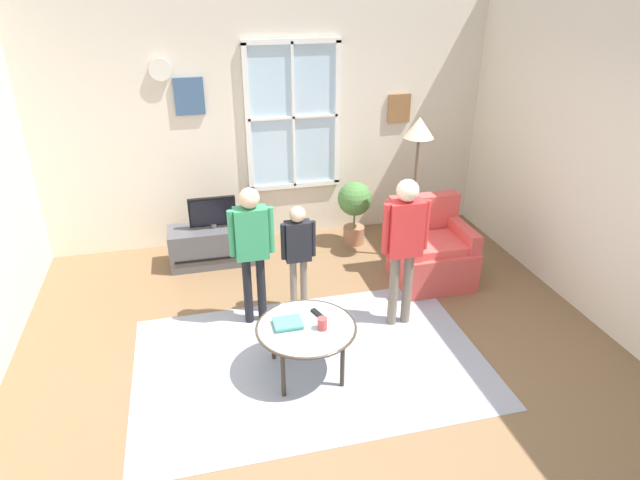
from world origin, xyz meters
TOP-DOWN VIEW (x-y plane):
  - ground_plane at (0.00, 0.00)m, footprint 5.82×5.92m
  - back_wall at (0.01, 2.72)m, footprint 5.22×0.17m
  - side_wall_right at (2.67, 0.00)m, footprint 0.12×5.32m
  - area_rug at (-0.12, 0.09)m, footprint 2.93×1.93m
  - tv_stand at (-0.76, 2.09)m, footprint 1.02×0.43m
  - television at (-0.76, 2.09)m, footprint 0.51×0.08m
  - armchair at (1.44, 1.16)m, footprint 0.76×0.74m
  - coffee_table at (-0.18, -0.03)m, footprint 0.81×0.81m
  - book_stack at (-0.32, 0.02)m, footprint 0.22×0.18m
  - cup at (-0.06, -0.09)m, footprint 0.08×0.08m
  - remote_near_books at (-0.06, 0.12)m, footprint 0.08×0.15m
  - person_black_shirt at (-0.05, 0.90)m, footprint 0.33×0.15m
  - person_green_shirt at (-0.49, 0.81)m, footprint 0.40×0.18m
  - person_red_shirt at (0.82, 0.46)m, footprint 0.43×0.20m
  - potted_plant_by_window at (0.91, 2.20)m, footprint 0.41×0.41m
  - floor_lamp at (1.44, 1.71)m, footprint 0.32×0.32m

SIDE VIEW (x-z plane):
  - ground_plane at x=0.00m, z-range -0.02..0.00m
  - area_rug at x=-0.12m, z-range 0.00..0.01m
  - tv_stand at x=-0.76m, z-range 0.00..0.44m
  - armchair at x=1.44m, z-range -0.11..0.76m
  - coffee_table at x=-0.18m, z-range 0.20..0.65m
  - remote_near_books at x=-0.06m, z-range 0.45..0.47m
  - book_stack at x=-0.32m, z-range 0.45..0.49m
  - potted_plant_by_window at x=0.91m, z-range 0.11..0.89m
  - cup at x=-0.06m, z-range 0.45..0.55m
  - television at x=-0.76m, z-range 0.45..0.80m
  - person_black_shirt at x=-0.05m, z-range 0.14..1.23m
  - person_green_shirt at x=-0.49m, z-range 0.17..1.51m
  - person_red_shirt at x=0.82m, z-range 0.18..1.61m
  - floor_lamp at x=1.44m, z-range 0.55..2.18m
  - side_wall_right at x=2.67m, z-range 0.00..2.99m
  - back_wall at x=0.01m, z-range 0.00..2.99m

